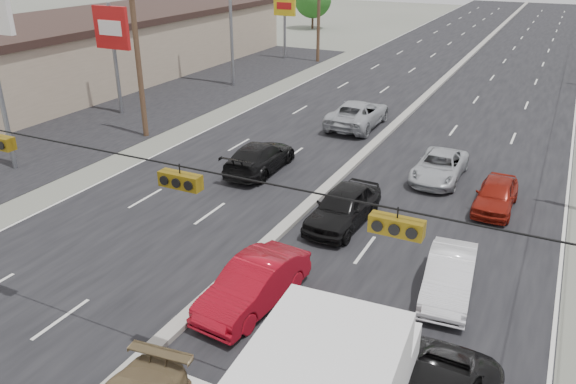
# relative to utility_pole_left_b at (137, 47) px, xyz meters

# --- Properties ---
(ground) EXTENTS (200.00, 200.00, 0.00)m
(ground) POSITION_rel_utility_pole_left_b_xyz_m (12.50, -15.00, -5.11)
(ground) COLOR #606356
(ground) RESTS_ON ground
(road_surface) EXTENTS (20.00, 160.00, 0.02)m
(road_surface) POSITION_rel_utility_pole_left_b_xyz_m (12.50, 15.00, -5.11)
(road_surface) COLOR black
(road_surface) RESTS_ON ground
(center_median) EXTENTS (0.50, 160.00, 0.20)m
(center_median) POSITION_rel_utility_pole_left_b_xyz_m (12.50, 15.00, -5.01)
(center_median) COLOR gray
(center_median) RESTS_ON ground
(strip_mall) EXTENTS (12.00, 42.00, 4.60)m
(strip_mall) POSITION_rel_utility_pole_left_b_xyz_m (-13.50, 10.00, -2.81)
(strip_mall) COLOR tan
(strip_mall) RESTS_ON ground
(parking_lot) EXTENTS (10.00, 42.00, 0.02)m
(parking_lot) POSITION_rel_utility_pole_left_b_xyz_m (-4.50, 10.00, -5.11)
(parking_lot) COLOR black
(parking_lot) RESTS_ON ground
(utility_pole_left_b) EXTENTS (1.60, 0.30, 10.00)m
(utility_pole_left_b) POSITION_rel_utility_pole_left_b_xyz_m (0.00, 0.00, 0.00)
(utility_pole_left_b) COLOR #422D1E
(utility_pole_left_b) RESTS_ON ground
(utility_pole_left_c) EXTENTS (1.60, 0.30, 10.00)m
(utility_pole_left_c) POSITION_rel_utility_pole_left_b_xyz_m (0.00, 25.00, 0.00)
(utility_pole_left_c) COLOR #422D1E
(utility_pole_left_c) RESTS_ON ground
(traffic_signals) EXTENTS (25.00, 0.30, 0.54)m
(traffic_signals) POSITION_rel_utility_pole_left_b_xyz_m (13.90, -15.00, 0.39)
(traffic_signals) COLOR black
(traffic_signals) RESTS_ON ground
(pole_sign_mid) EXTENTS (2.60, 0.25, 7.00)m
(pole_sign_mid) POSITION_rel_utility_pole_left_b_xyz_m (-4.50, 3.00, 0.01)
(pole_sign_mid) COLOR slate
(pole_sign_mid) RESTS_ON ground
(pole_sign_far) EXTENTS (2.20, 0.25, 6.00)m
(pole_sign_far) POSITION_rel_utility_pole_left_b_xyz_m (-3.50, 25.00, -0.70)
(pole_sign_far) COLOR slate
(pole_sign_far) RESTS_ON ground
(red_sedan) EXTENTS (1.98, 4.59, 1.47)m
(red_sedan) POSITION_rel_utility_pole_left_b_xyz_m (13.92, -11.77, -4.37)
(red_sedan) COLOR maroon
(red_sedan) RESTS_ON ground
(queue_car_a) EXTENTS (2.07, 4.62, 1.54)m
(queue_car_a) POSITION_rel_utility_pole_left_b_xyz_m (14.40, -5.43, -4.34)
(queue_car_a) COLOR black
(queue_car_a) RESTS_ON ground
(queue_car_b) EXTENTS (1.80, 4.20, 1.35)m
(queue_car_b) POSITION_rel_utility_pole_left_b_xyz_m (19.20, -8.53, -4.43)
(queue_car_b) COLOR white
(queue_car_b) RESTS_ON ground
(queue_car_c) EXTENTS (2.11, 4.54, 1.26)m
(queue_car_c) POSITION_rel_utility_pole_left_b_xyz_m (16.78, 0.99, -4.48)
(queue_car_c) COLOR #AAAEB2
(queue_car_c) RESTS_ON ground
(queue_car_e) EXTENTS (1.60, 3.87, 1.31)m
(queue_car_e) POSITION_rel_utility_pole_left_b_xyz_m (19.64, -1.25, -4.45)
(queue_car_e) COLOR maroon
(queue_car_e) RESTS_ON ground
(oncoming_near) EXTENTS (2.18, 5.03, 1.44)m
(oncoming_near) POSITION_rel_utility_pole_left_b_xyz_m (8.64, -1.86, -4.39)
(oncoming_near) COLOR black
(oncoming_near) RESTS_ON ground
(oncoming_far) EXTENTS (2.68, 5.75, 1.59)m
(oncoming_far) POSITION_rel_utility_pole_left_b_xyz_m (10.43, 7.22, -4.31)
(oncoming_far) COLOR #A2A5A9
(oncoming_far) RESTS_ON ground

